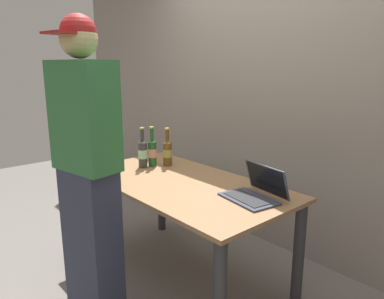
{
  "coord_description": "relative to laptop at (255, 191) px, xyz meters",
  "views": [
    {
      "loc": [
        1.84,
        -1.51,
        1.52
      ],
      "look_at": [
        0.11,
        0.0,
        0.99
      ],
      "focal_mm": 33.49,
      "sensor_mm": 36.0,
      "label": 1
    }
  ],
  "objects": [
    {
      "name": "beer_bottle_dark",
      "position": [
        -1.01,
        -0.05,
        0.08
      ],
      "size": [
        0.07,
        0.07,
        0.32
      ],
      "color": "#1E5123",
      "rests_on": "desk"
    },
    {
      "name": "beer_bottle_brown",
      "position": [
        -1.03,
        -0.13,
        0.07
      ],
      "size": [
        0.07,
        0.07,
        0.32
      ],
      "color": "#333333",
      "rests_on": "desk"
    },
    {
      "name": "back_wall",
      "position": [
        -0.55,
        0.83,
        0.52
      ],
      "size": [
        6.0,
        0.1,
        2.6
      ],
      "primitive_type": "cube",
      "color": "gray",
      "rests_on": "ground"
    },
    {
      "name": "beer_bottle_amber",
      "position": [
        -0.94,
        0.05,
        0.07
      ],
      "size": [
        0.07,
        0.07,
        0.31
      ],
      "color": "brown",
      "rests_on": "desk"
    },
    {
      "name": "ground_plane",
      "position": [
        -0.55,
        -0.13,
        -0.78
      ],
      "size": [
        8.0,
        8.0,
        0.0
      ],
      "primitive_type": "plane",
      "color": "slate",
      "rests_on": "ground"
    },
    {
      "name": "person_figure",
      "position": [
        -0.53,
        -0.82,
        0.14
      ],
      "size": [
        0.41,
        0.31,
        1.79
      ],
      "color": "#2D3347",
      "rests_on": "ground"
    },
    {
      "name": "desk",
      "position": [
        -0.55,
        -0.13,
        -0.17
      ],
      "size": [
        1.59,
        0.84,
        0.74
      ],
      "color": "olive",
      "rests_on": "ground"
    },
    {
      "name": "laptop",
      "position": [
        0.0,
        0.0,
        0.0
      ],
      "size": [
        0.38,
        0.33,
        0.2
      ],
      "color": "#383D4C",
      "rests_on": "desk"
    }
  ]
}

